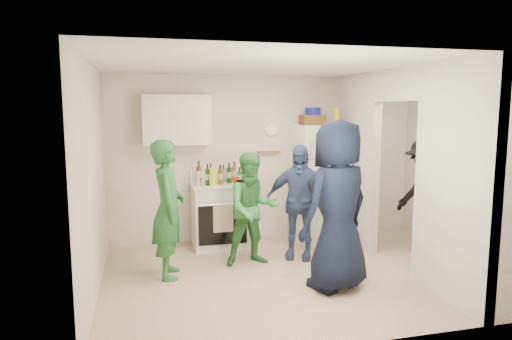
{
  "coord_description": "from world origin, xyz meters",
  "views": [
    {
      "loc": [
        -1.88,
        -5.06,
        2.01
      ],
      "look_at": [
        -0.51,
        0.4,
        1.25
      ],
      "focal_mm": 32.0,
      "sensor_mm": 36.0,
      "label": 1
    }
  ],
  "objects_px": {
    "fridge": "(319,183)",
    "blue_bowl": "(313,111)",
    "wicker_basket": "(313,120)",
    "stove": "(219,215)",
    "person_navy": "(337,206)",
    "person_denim": "(299,202)",
    "person_green_center": "(253,209)",
    "person_green_left": "(168,209)",
    "person_nook": "(426,197)",
    "yellow_cup_stack_top": "(337,117)"
  },
  "relations": [
    {
      "from": "wicker_basket",
      "to": "stove",
      "type": "bearing_deg",
      "value": -179.2
    },
    {
      "from": "fridge",
      "to": "person_green_center",
      "type": "relative_size",
      "value": 1.21
    },
    {
      "from": "blue_bowl",
      "to": "person_nook",
      "type": "xyz_separation_m",
      "value": [
        1.28,
        -1.05,
        -1.16
      ]
    },
    {
      "from": "blue_bowl",
      "to": "person_green_left",
      "type": "distance_m",
      "value": 2.71
    },
    {
      "from": "stove",
      "to": "person_nook",
      "type": "height_order",
      "value": "person_nook"
    },
    {
      "from": "fridge",
      "to": "yellow_cup_stack_top",
      "type": "bearing_deg",
      "value": -24.44
    },
    {
      "from": "fridge",
      "to": "yellow_cup_stack_top",
      "type": "xyz_separation_m",
      "value": [
        0.22,
        -0.1,
        1.01
      ]
    },
    {
      "from": "person_green_left",
      "to": "person_green_center",
      "type": "bearing_deg",
      "value": -75.98
    },
    {
      "from": "wicker_basket",
      "to": "person_green_center",
      "type": "bearing_deg",
      "value": -142.44
    },
    {
      "from": "fridge",
      "to": "person_nook",
      "type": "distance_m",
      "value": 1.54
    },
    {
      "from": "fridge",
      "to": "wicker_basket",
      "type": "distance_m",
      "value": 0.96
    },
    {
      "from": "wicker_basket",
      "to": "person_navy",
      "type": "xyz_separation_m",
      "value": [
        -0.42,
        -1.89,
        -0.89
      ]
    },
    {
      "from": "blue_bowl",
      "to": "person_denim",
      "type": "distance_m",
      "value": 1.51
    },
    {
      "from": "blue_bowl",
      "to": "person_navy",
      "type": "relative_size",
      "value": 0.13
    },
    {
      "from": "yellow_cup_stack_top",
      "to": "person_nook",
      "type": "distance_m",
      "value": 1.7
    },
    {
      "from": "wicker_basket",
      "to": "person_nook",
      "type": "distance_m",
      "value": 1.95
    },
    {
      "from": "wicker_basket",
      "to": "person_navy",
      "type": "height_order",
      "value": "wicker_basket"
    },
    {
      "from": "fridge",
      "to": "person_nook",
      "type": "bearing_deg",
      "value": -40.35
    },
    {
      "from": "wicker_basket",
      "to": "person_green_center",
      "type": "xyz_separation_m",
      "value": [
        -1.14,
        -0.88,
        -1.11
      ]
    },
    {
      "from": "wicker_basket",
      "to": "person_denim",
      "type": "relative_size",
      "value": 0.23
    },
    {
      "from": "person_nook",
      "to": "fridge",
      "type": "bearing_deg",
      "value": -137.59
    },
    {
      "from": "person_green_center",
      "to": "person_nook",
      "type": "height_order",
      "value": "person_nook"
    },
    {
      "from": "blue_bowl",
      "to": "person_green_center",
      "type": "height_order",
      "value": "blue_bowl"
    },
    {
      "from": "yellow_cup_stack_top",
      "to": "person_denim",
      "type": "xyz_separation_m",
      "value": [
        -0.8,
        -0.63,
        -1.12
      ]
    },
    {
      "from": "person_green_center",
      "to": "person_nook",
      "type": "xyz_separation_m",
      "value": [
        2.41,
        -0.17,
        0.08
      ]
    },
    {
      "from": "person_navy",
      "to": "person_nook",
      "type": "bearing_deg",
      "value": -177.65
    },
    {
      "from": "fridge",
      "to": "blue_bowl",
      "type": "distance_m",
      "value": 1.09
    },
    {
      "from": "person_green_left",
      "to": "person_nook",
      "type": "height_order",
      "value": "person_green_left"
    },
    {
      "from": "stove",
      "to": "person_denim",
      "type": "relative_size",
      "value": 0.61
    },
    {
      "from": "blue_bowl",
      "to": "person_denim",
      "type": "height_order",
      "value": "blue_bowl"
    },
    {
      "from": "yellow_cup_stack_top",
      "to": "person_denim",
      "type": "relative_size",
      "value": 0.16
    },
    {
      "from": "person_green_left",
      "to": "person_nook",
      "type": "bearing_deg",
      "value": -85.54
    },
    {
      "from": "wicker_basket",
      "to": "person_denim",
      "type": "distance_m",
      "value": 1.41
    },
    {
      "from": "fridge",
      "to": "person_green_center",
      "type": "xyz_separation_m",
      "value": [
        -1.24,
        -0.83,
        -0.15
      ]
    },
    {
      "from": "person_nook",
      "to": "blue_bowl",
      "type": "bearing_deg",
      "value": -136.67
    },
    {
      "from": "wicker_basket",
      "to": "blue_bowl",
      "type": "relative_size",
      "value": 1.46
    },
    {
      "from": "stove",
      "to": "person_green_left",
      "type": "height_order",
      "value": "person_green_left"
    },
    {
      "from": "person_nook",
      "to": "wicker_basket",
      "type": "bearing_deg",
      "value": -136.67
    },
    {
      "from": "person_denim",
      "to": "person_nook",
      "type": "distance_m",
      "value": 1.78
    },
    {
      "from": "fridge",
      "to": "blue_bowl",
      "type": "height_order",
      "value": "blue_bowl"
    },
    {
      "from": "person_green_left",
      "to": "person_green_center",
      "type": "relative_size",
      "value": 1.13
    },
    {
      "from": "wicker_basket",
      "to": "person_denim",
      "type": "bearing_deg",
      "value": -121.65
    },
    {
      "from": "wicker_basket",
      "to": "person_green_center",
      "type": "height_order",
      "value": "wicker_basket"
    },
    {
      "from": "person_navy",
      "to": "person_nook",
      "type": "xyz_separation_m",
      "value": [
        1.69,
        0.84,
        -0.14
      ]
    },
    {
      "from": "person_denim",
      "to": "person_navy",
      "type": "bearing_deg",
      "value": -58.96
    },
    {
      "from": "wicker_basket",
      "to": "person_navy",
      "type": "bearing_deg",
      "value": -102.51
    },
    {
      "from": "blue_bowl",
      "to": "person_navy",
      "type": "distance_m",
      "value": 2.19
    },
    {
      "from": "wicker_basket",
      "to": "blue_bowl",
      "type": "height_order",
      "value": "blue_bowl"
    },
    {
      "from": "person_navy",
      "to": "wicker_basket",
      "type": "bearing_deg",
      "value": -126.47
    },
    {
      "from": "person_green_center",
      "to": "person_denim",
      "type": "bearing_deg",
      "value": 5.98
    }
  ]
}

